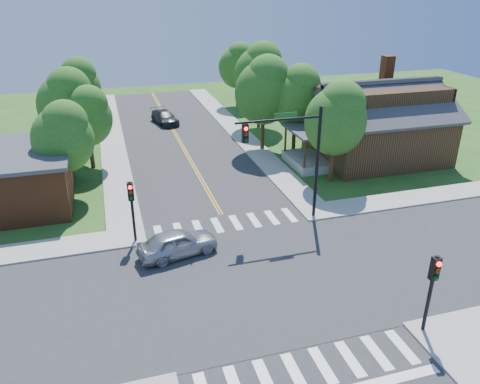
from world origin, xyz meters
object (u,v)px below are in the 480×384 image
object	(u,v)px
car_silver	(178,243)
signal_mast_ne	(292,148)
signal_pole_nw	(132,201)
house_ne	(377,120)
car_dgrey	(165,118)
signal_pole_se	(433,280)

from	to	relation	value
car_silver	signal_mast_ne	bearing A→B (deg)	-86.35
signal_pole_nw	car_silver	xyz separation A→B (m)	(2.13, -2.08, -1.91)
signal_mast_ne	house_ne	xyz separation A→B (m)	(11.19, 8.65, -1.52)
signal_pole_nw	car_silver	distance (m)	3.54
signal_mast_ne	car_dgrey	xyz separation A→B (m)	(-4.36, 24.14, -4.18)
signal_pole_se	car_dgrey	bearing A→B (deg)	99.70
signal_pole_se	house_ne	bearing A→B (deg)	64.42
house_ne	signal_pole_nw	bearing A→B (deg)	-157.31
signal_mast_ne	car_dgrey	bearing A→B (deg)	100.24
car_silver	signal_pole_nw	bearing A→B (deg)	33.55
house_ne	car_dgrey	distance (m)	22.11
signal_pole_nw	signal_mast_ne	bearing A→B (deg)	0.07
signal_pole_nw	house_ne	bearing A→B (deg)	22.69
signal_mast_ne	car_dgrey	distance (m)	24.88
signal_mast_ne	signal_pole_nw	world-z (taller)	signal_mast_ne
signal_pole_se	signal_pole_nw	bearing A→B (deg)	135.00
signal_pole_se	house_ne	xyz separation A→B (m)	(9.51, 19.86, 0.67)
signal_pole_nw	car_silver	bearing A→B (deg)	-44.31
house_ne	car_dgrey	size ratio (longest dim) A/B	2.67
car_silver	house_ne	bearing A→B (deg)	-72.12
house_ne	car_silver	world-z (taller)	house_ne
signal_pole_se	car_silver	distance (m)	13.01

